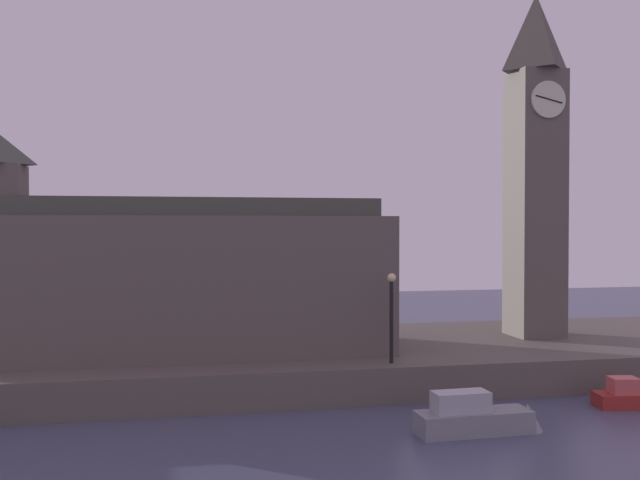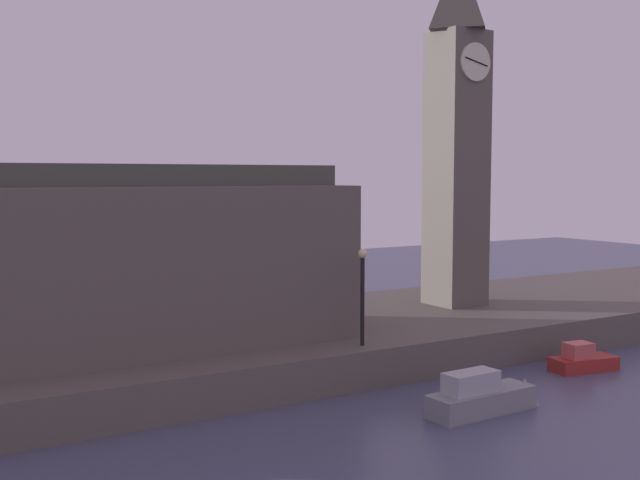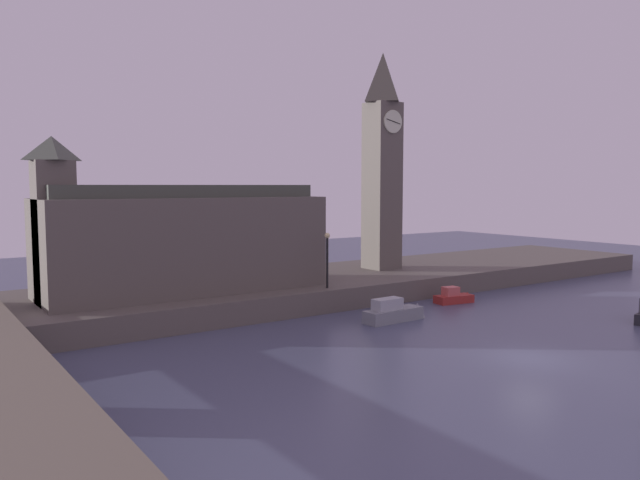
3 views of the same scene
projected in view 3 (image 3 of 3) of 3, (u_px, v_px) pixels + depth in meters
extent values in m
plane|color=#474C66|center=(530.00, 359.00, 29.67)|extent=(120.00, 120.00, 0.00)
cube|color=#5B544C|center=(303.00, 287.00, 45.98)|extent=(70.00, 12.00, 1.50)
cube|color=#5B544C|center=(382.00, 187.00, 50.14)|extent=(2.39, 2.39, 13.43)
cylinder|color=beige|center=(393.00, 122.00, 48.66)|extent=(1.82, 0.12, 1.82)
cube|color=black|center=(393.00, 121.00, 48.61)|extent=(1.43, 0.04, 0.38)
pyramid|color=#403A35|center=(383.00, 78.00, 49.38)|extent=(2.63, 2.63, 3.94)
cube|color=#5B544C|center=(186.00, 245.00, 39.56)|extent=(17.78, 6.04, 6.04)
cube|color=#5B544C|center=(55.00, 233.00, 35.02)|extent=(2.10, 2.10, 8.21)
pyramid|color=#474C42|center=(52.00, 148.00, 34.60)|extent=(2.31, 2.31, 1.36)
cube|color=#42473D|center=(185.00, 191.00, 39.26)|extent=(16.89, 3.63, 0.80)
cylinder|color=#6B6051|center=(8.00, 397.00, 21.90)|extent=(2.64, 2.64, 1.66)
cylinder|color=black|center=(327.00, 263.00, 40.88)|extent=(0.16, 0.16, 3.33)
sphere|color=#F2E099|center=(327.00, 236.00, 40.72)|extent=(0.36, 0.36, 0.36)
cube|color=maroon|center=(454.00, 299.00, 43.73)|extent=(2.91, 1.56, 0.56)
cube|color=#CC5651|center=(451.00, 291.00, 43.49)|extent=(1.17, 0.96, 0.63)
cone|color=maroon|center=(467.00, 297.00, 44.51)|extent=(1.18, 1.18, 0.69)
cube|color=gray|center=(393.00, 315.00, 37.78)|extent=(4.04, 1.37, 0.78)
cube|color=#A8ADB2|center=(387.00, 304.00, 37.44)|extent=(1.95, 0.93, 0.69)
cone|color=gray|center=(417.00, 311.00, 38.91)|extent=(1.15, 1.15, 1.00)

